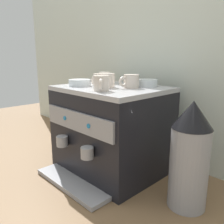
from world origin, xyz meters
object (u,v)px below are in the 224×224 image
at_px(ceramic_cup_4, 100,80).
at_px(ceramic_bowl_1, 147,83).
at_px(ceramic_cup_1, 101,83).
at_px(espresso_machine, 111,129).
at_px(milk_pitcher, 69,139).
at_px(ceramic_cup_2, 131,81).
at_px(coffee_grinder, 190,155).
at_px(ceramic_bowl_0, 80,83).
at_px(ceramic_cup_0, 104,78).
at_px(ceramic_cup_3, 106,80).

bearing_deg(ceramic_cup_4, ceramic_bowl_1, 35.82).
bearing_deg(ceramic_cup_1, espresso_machine, 119.41).
relative_size(ceramic_cup_4, milk_pitcher, 0.78).
bearing_deg(ceramic_cup_2, coffee_grinder, -7.29).
height_order(ceramic_cup_1, ceramic_cup_2, ceramic_cup_1).
xyz_separation_m(ceramic_bowl_0, ceramic_bowl_1, (0.25, 0.23, 0.00)).
distance_m(ceramic_cup_1, ceramic_cup_2, 0.17).
relative_size(espresso_machine, ceramic_cup_0, 5.23).
height_order(ceramic_bowl_1, milk_pitcher, ceramic_bowl_1).
relative_size(ceramic_cup_0, ceramic_bowl_1, 1.01).
distance_m(ceramic_bowl_1, milk_pitcher, 0.69).
height_order(ceramic_cup_0, ceramic_bowl_0, ceramic_cup_0).
relative_size(espresso_machine, ceramic_bowl_1, 5.31).
bearing_deg(ceramic_cup_0, ceramic_bowl_1, 15.71).
xyz_separation_m(espresso_machine, ceramic_cup_2, (0.10, 0.04, 0.26)).
bearing_deg(ceramic_cup_4, espresso_machine, 3.66).
height_order(ceramic_cup_2, coffee_grinder, ceramic_cup_2).
height_order(ceramic_bowl_0, coffee_grinder, ceramic_bowl_0).
xyz_separation_m(ceramic_cup_4, milk_pitcher, (-0.34, 0.02, -0.42)).
xyz_separation_m(ceramic_bowl_0, coffee_grinder, (0.59, 0.09, -0.24)).
xyz_separation_m(ceramic_bowl_1, milk_pitcher, (-0.54, -0.13, -0.41)).
height_order(ceramic_cup_0, ceramic_bowl_1, ceramic_cup_0).
xyz_separation_m(ceramic_cup_0, ceramic_cup_4, (0.05, -0.08, -0.00)).
relative_size(ceramic_cup_4, coffee_grinder, 0.20).
height_order(ceramic_cup_3, ceramic_cup_4, ceramic_cup_3).
height_order(ceramic_cup_3, milk_pitcher, ceramic_cup_3).
height_order(ceramic_bowl_1, coffee_grinder, ceramic_bowl_1).
bearing_deg(coffee_grinder, ceramic_cup_2, 172.71).
relative_size(ceramic_cup_1, ceramic_cup_3, 0.83).
height_order(espresso_machine, ceramic_cup_2, ceramic_cup_2).
xyz_separation_m(espresso_machine, ceramic_bowl_1, (0.12, 0.14, 0.24)).
distance_m(ceramic_cup_4, ceramic_bowl_0, 0.10).
distance_m(ceramic_cup_0, ceramic_cup_1, 0.29).
height_order(ceramic_cup_1, ceramic_bowl_0, ceramic_cup_1).
height_order(espresso_machine, ceramic_cup_3, ceramic_cup_3).
relative_size(ceramic_cup_1, coffee_grinder, 0.21).
bearing_deg(ceramic_cup_1, ceramic_cup_4, 141.25).
relative_size(coffee_grinder, milk_pitcher, 3.84).
distance_m(ceramic_cup_0, ceramic_cup_4, 0.09).
relative_size(ceramic_cup_1, ceramic_cup_2, 0.84).
xyz_separation_m(espresso_machine, ceramic_cup_3, (-0.00, -0.04, 0.26)).
bearing_deg(ceramic_cup_1, ceramic_cup_3, 128.80).
xyz_separation_m(espresso_machine, coffee_grinder, (0.45, -0.01, -0.00)).
xyz_separation_m(ceramic_cup_0, ceramic_bowl_0, (-0.01, -0.16, -0.02)).
xyz_separation_m(ceramic_cup_3, coffee_grinder, (0.45, 0.03, -0.26)).
height_order(ceramic_cup_2, ceramic_cup_3, ceramic_cup_3).
relative_size(ceramic_bowl_0, ceramic_bowl_1, 1.12).
xyz_separation_m(ceramic_cup_0, ceramic_cup_2, (0.23, -0.03, 0.00)).
bearing_deg(ceramic_bowl_1, ceramic_cup_3, -124.34).
bearing_deg(ceramic_cup_0, milk_pitcher, -168.30).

